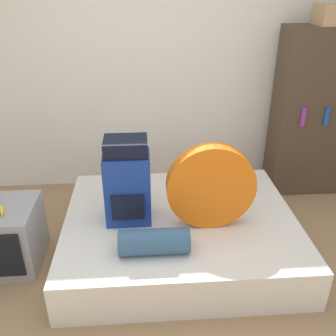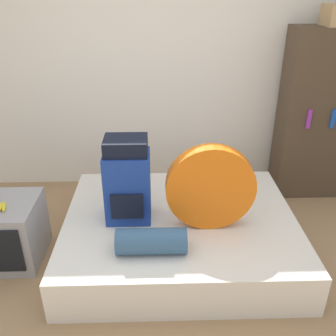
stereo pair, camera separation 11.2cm
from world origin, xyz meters
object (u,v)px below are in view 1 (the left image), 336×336
object	(u,v)px
tent_bag	(211,187)
television	(2,236)
bookshelf	(317,114)
cardboard_box	(335,14)
backpack	(127,182)
sleeping_roll	(154,242)

from	to	relation	value
tent_bag	television	world-z (taller)	tent_bag
television	bookshelf	distance (m)	3.21
television	cardboard_box	bearing A→B (deg)	19.21
backpack	cardboard_box	size ratio (longest dim) A/B	2.22
bookshelf	cardboard_box	size ratio (longest dim) A/B	5.48
backpack	tent_bag	bearing A→B (deg)	-11.10
backpack	television	size ratio (longest dim) A/B	1.20
sleeping_roll	cardboard_box	bearing A→B (deg)	39.18
backpack	tent_bag	xyz separation A→B (m)	(0.64, -0.13, 0.00)
sleeping_roll	cardboard_box	size ratio (longest dim) A/B	1.60
backpack	television	bearing A→B (deg)	-176.55
backpack	bookshelf	bearing A→B (deg)	27.09
backpack	sleeping_roll	distance (m)	0.54
sleeping_roll	television	xyz separation A→B (m)	(-1.21, 0.38, -0.17)
television	sleeping_roll	bearing A→B (deg)	-17.56
backpack	sleeping_roll	xyz separation A→B (m)	(0.19, -0.45, -0.24)
television	bookshelf	xyz separation A→B (m)	(2.97, 1.06, 0.60)
backpack	cardboard_box	xyz separation A→B (m)	(1.92, 0.96, 1.14)
sleeping_roll	bookshelf	size ratio (longest dim) A/B	0.29
tent_bag	television	size ratio (longest dim) A/B	1.18
tent_bag	cardboard_box	size ratio (longest dim) A/B	2.18
cardboard_box	backpack	bearing A→B (deg)	-153.31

